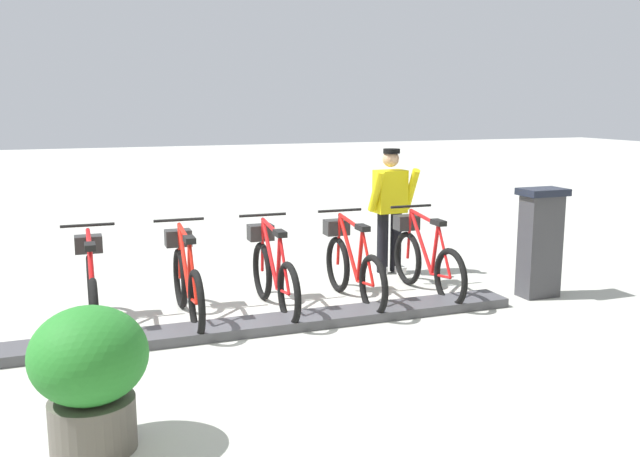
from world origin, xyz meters
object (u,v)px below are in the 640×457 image
Objects in this scene: bike_docked_1 at (352,265)px; bike_docked_3 at (186,280)px; payment_kiosk at (540,241)px; bike_docked_0 at (425,258)px; bike_docked_4 at (92,288)px; planter_bush at (90,371)px; bike_docked_2 at (273,272)px; worker_near_rack at (390,206)px.

bike_docked_3 is at bearing 90.00° from bike_docked_1.
payment_kiosk reaches higher than bike_docked_0.
payment_kiosk is 5.00m from bike_docked_4.
bike_docked_3 is 1.77× the size of planter_bush.
bike_docked_0 is (0.57, 1.19, -0.24)m from payment_kiosk.
bike_docked_4 is at bearing 90.00° from bike_docked_1.
bike_docked_0 is 1.00× the size of bike_docked_4.
planter_bush is at bearing 111.60° from payment_kiosk.
bike_docked_2 is (0.57, 3.08, -0.24)m from payment_kiosk.
bike_docked_1 is at bearing -90.00° from bike_docked_4.
planter_bush is at bearing 157.43° from bike_docked_3.
payment_kiosk is 0.74× the size of bike_docked_1.
worker_near_rack is 1.71× the size of planter_bush.
bike_docked_1 is (0.57, 2.14, -0.24)m from payment_kiosk.
planter_bush is at bearing 131.17° from bike_docked_1.
planter_bush is (-3.65, 3.96, -0.37)m from worker_near_rack.
bike_docked_1 and bike_docked_4 have the same top height.
bike_docked_3 is 0.94m from bike_docked_4.
worker_near_rack reaches higher than payment_kiosk.
worker_near_rack is (1.06, -0.06, 0.48)m from bike_docked_0.
bike_docked_2 is at bearing 79.48° from payment_kiosk.
planter_bush is (-2.59, 1.08, 0.11)m from bike_docked_3.
planter_bush is (-2.59, 2.02, 0.11)m from bike_docked_2.
worker_near_rack reaches higher than bike_docked_4.
payment_kiosk is at bearing -100.52° from bike_docked_2.
bike_docked_1 is 1.04× the size of worker_near_rack.
bike_docked_4 is (0.57, 4.96, -0.24)m from payment_kiosk.
bike_docked_1 is 1.88m from bike_docked_3.
bike_docked_3 is at bearing -22.57° from planter_bush.
worker_near_rack is (1.06, -3.83, 0.48)m from bike_docked_4.
bike_docked_0 is at bearing -56.44° from planter_bush.
bike_docked_3 is 2.81m from planter_bush.
bike_docked_2 is 1.00× the size of bike_docked_3.
payment_kiosk reaches higher than bike_docked_4.
worker_near_rack is (1.06, -1.00, 0.48)m from bike_docked_1.
payment_kiosk is at bearing -115.60° from bike_docked_0.
worker_near_rack is at bearing -43.32° from bike_docked_1.
bike_docked_4 is at bearing 83.43° from payment_kiosk.
bike_docked_0 is 1.77× the size of planter_bush.
payment_kiosk is 1.32× the size of planter_bush.
worker_near_rack reaches higher than bike_docked_3.
payment_kiosk is 5.48m from planter_bush.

